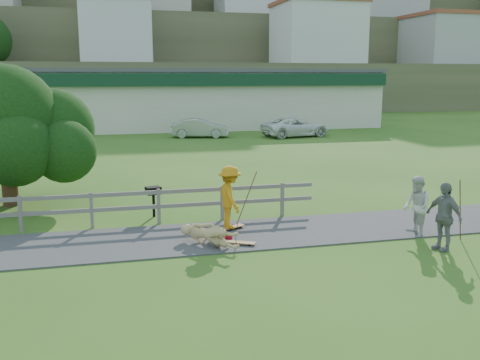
# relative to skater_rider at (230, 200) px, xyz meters

# --- Properties ---
(ground) EXTENTS (260.00, 260.00, 0.00)m
(ground) POSITION_rel_skater_rider_xyz_m (0.05, -2.00, -0.93)
(ground) COLOR #34621C
(ground) RESTS_ON ground
(path) EXTENTS (34.00, 3.00, 0.04)m
(path) POSITION_rel_skater_rider_xyz_m (0.05, -0.50, -0.91)
(path) COLOR #343436
(path) RESTS_ON ground
(fence) EXTENTS (15.05, 0.10, 1.10)m
(fence) POSITION_rel_skater_rider_xyz_m (-4.57, 1.30, -0.20)
(fence) COLOR #66615A
(fence) RESTS_ON ground
(strip_mall) EXTENTS (32.50, 10.75, 5.10)m
(strip_mall) POSITION_rel_skater_rider_xyz_m (4.05, 32.94, 1.65)
(strip_mall) COLOR beige
(strip_mall) RESTS_ON ground
(hillside) EXTENTS (220.00, 67.00, 47.50)m
(hillside) POSITION_rel_skater_rider_xyz_m (0.05, 89.30, 13.49)
(hillside) COLOR #4A5230
(hillside) RESTS_ON ground
(skater_rider) EXTENTS (0.79, 1.25, 1.85)m
(skater_rider) POSITION_rel_skater_rider_xyz_m (0.00, 0.00, 0.00)
(skater_rider) COLOR #C88212
(skater_rider) RESTS_ON ground
(skater_fallen) EXTENTS (1.73, 1.48, 0.67)m
(skater_fallen) POSITION_rel_skater_rider_xyz_m (-0.87, -1.33, -0.59)
(skater_fallen) COLOR tan
(skater_fallen) RESTS_ON ground
(spectator_a) EXTENTS (0.72, 0.89, 1.73)m
(spectator_a) POSITION_rel_skater_rider_xyz_m (5.05, -1.72, -0.06)
(spectator_a) COLOR silver
(spectator_a) RESTS_ON ground
(spectator_b) EXTENTS (0.73, 1.15, 1.81)m
(spectator_b) POSITION_rel_skater_rider_xyz_m (5.03, -3.02, -0.02)
(spectator_b) COLOR gray
(spectator_b) RESTS_ON ground
(car_silver) EXTENTS (4.47, 2.36, 1.40)m
(car_silver) POSITION_rel_skater_rider_xyz_m (3.23, 24.31, -0.23)
(car_silver) COLOR #AAADB2
(car_silver) RESTS_ON ground
(car_white) EXTENTS (5.54, 3.34, 1.44)m
(car_white) POSITION_rel_skater_rider_xyz_m (10.33, 23.11, -0.21)
(car_white) COLOR white
(car_white) RESTS_ON ground
(tree) EXTENTS (6.04, 6.04, 4.38)m
(tree) POSITION_rel_skater_rider_xyz_m (-6.82, 4.96, 1.26)
(tree) COLOR black
(tree) RESTS_ON ground
(bbq) EXTENTS (0.54, 0.46, 0.99)m
(bbq) POSITION_rel_skater_rider_xyz_m (-2.04, 2.18, -0.43)
(bbq) COLOR black
(bbq) RESTS_ON ground
(longboard_rider) EXTENTS (0.98, 0.67, 0.11)m
(longboard_rider) POSITION_rel_skater_rider_xyz_m (0.00, 0.00, -0.87)
(longboard_rider) COLOR olive
(longboard_rider) RESTS_ON ground
(longboard_fallen) EXTENTS (0.89, 0.60, 0.10)m
(longboard_fallen) POSITION_rel_skater_rider_xyz_m (-0.07, -1.43, -0.88)
(longboard_fallen) COLOR olive
(longboard_fallen) RESTS_ON ground
(helmet) EXTENTS (0.24, 0.24, 0.24)m
(helmet) POSITION_rel_skater_rider_xyz_m (-0.27, -0.98, -0.80)
(helmet) COLOR #A7091B
(helmet) RESTS_ON ground
(pole_rider) EXTENTS (0.03, 0.03, 1.79)m
(pole_rider) POSITION_rel_skater_rider_xyz_m (0.60, 0.40, -0.03)
(pole_rider) COLOR #522F20
(pole_rider) RESTS_ON ground
(pole_spec_left) EXTENTS (0.03, 0.03, 1.73)m
(pole_spec_left) POSITION_rel_skater_rider_xyz_m (6.00, -2.38, -0.06)
(pole_spec_left) COLOR #522F20
(pole_spec_left) RESTS_ON ground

